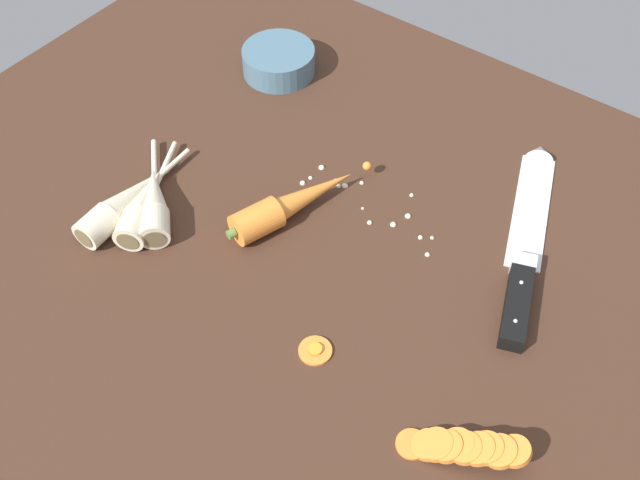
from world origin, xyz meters
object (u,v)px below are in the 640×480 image
at_px(parsnip_front, 154,203).
at_px(whole_carrot, 290,204).
at_px(carrot_slice_stack, 462,447).
at_px(parsnip_mid_left, 144,205).
at_px(parsnip_mid_right, 120,206).
at_px(carrot_slice_stray_near, 315,350).
at_px(prep_bowl, 279,60).
at_px(chefs_knife, 528,232).

bearing_deg(parsnip_front, whole_carrot, 35.57).
bearing_deg(carrot_slice_stack, parsnip_front, 173.76).
height_order(parsnip_mid_left, parsnip_mid_right, same).
xyz_separation_m(whole_carrot, parsnip_mid_left, (-0.15, -0.11, -0.00)).
relative_size(carrot_slice_stray_near, prep_bowl, 0.35).
distance_m(chefs_knife, parsnip_mid_left, 0.49).
relative_size(parsnip_front, carrot_slice_stack, 1.19).
distance_m(chefs_knife, prep_bowl, 0.46).
height_order(parsnip_mid_right, carrot_slice_stack, parsnip_mid_right).
height_order(carrot_slice_stack, prep_bowl, prep_bowl).
bearing_deg(carrot_slice_stray_near, parsnip_front, 171.42).
bearing_deg(parsnip_mid_left, whole_carrot, 36.68).
bearing_deg(carrot_slice_stack, prep_bowl, 144.83).
height_order(whole_carrot, carrot_slice_stray_near, whole_carrot).
distance_m(parsnip_mid_right, carrot_slice_stray_near, 0.32).
bearing_deg(parsnip_mid_right, carrot_slice_stack, -2.62).
xyz_separation_m(whole_carrot, carrot_slice_stray_near, (0.15, -0.15, -0.02)).
bearing_deg(prep_bowl, whole_carrot, -48.69).
xyz_separation_m(parsnip_front, carrot_slice_stack, (0.48, -0.05, -0.01)).
relative_size(parsnip_front, carrot_slice_stray_near, 3.90).
bearing_deg(whole_carrot, carrot_slice_stray_near, -44.51).
bearing_deg(parsnip_mid_left, carrot_slice_stray_near, -6.51).
bearing_deg(parsnip_mid_left, parsnip_mid_right, -141.13).
xyz_separation_m(whole_carrot, parsnip_mid_right, (-0.17, -0.13, -0.00)).
distance_m(whole_carrot, carrot_slice_stack, 0.37).
xyz_separation_m(chefs_knife, carrot_slice_stack, (0.08, -0.30, 0.01)).
bearing_deg(whole_carrot, parsnip_mid_right, -143.01).
height_order(carrot_slice_stray_near, prep_bowl, prep_bowl).
relative_size(chefs_knife, parsnip_front, 2.27).
relative_size(parsnip_front, parsnip_mid_right, 0.75).
xyz_separation_m(chefs_knife, whole_carrot, (-0.26, -0.15, 0.01)).
bearing_deg(carrot_slice_stack, whole_carrot, 155.57).
distance_m(carrot_slice_stack, carrot_slice_stray_near, 0.19).
bearing_deg(carrot_slice_stray_near, whole_carrot, 135.49).
bearing_deg(whole_carrot, parsnip_mid_left, -143.32).
bearing_deg(chefs_knife, parsnip_front, -147.87).
bearing_deg(whole_carrot, carrot_slice_stack, -24.43).
bearing_deg(prep_bowl, chefs_knife, -8.92).
xyz_separation_m(chefs_knife, parsnip_front, (-0.40, -0.25, 0.01)).
relative_size(chefs_knife, carrot_slice_stray_near, 8.83).
distance_m(carrot_slice_stray_near, prep_bowl, 0.50).
xyz_separation_m(carrot_slice_stack, carrot_slice_stray_near, (-0.19, 0.01, -0.01)).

